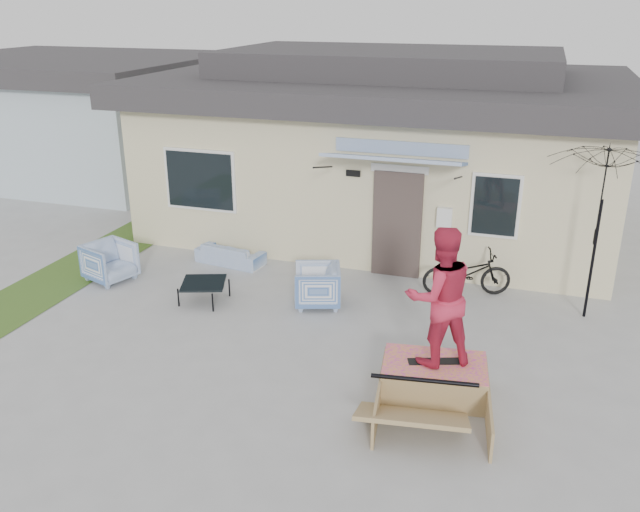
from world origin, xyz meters
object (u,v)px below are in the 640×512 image
(skateboard, at_px, (435,361))
(skater, at_px, (440,295))
(coffee_table, at_px, (204,292))
(armchair_left, at_px, (110,260))
(loveseat, at_px, (230,251))
(bicycle, at_px, (467,268))
(armchair_right, at_px, (317,284))
(skate_ramp, at_px, (434,379))
(patio_umbrella, at_px, (599,220))

(skateboard, height_order, skater, skater)
(coffee_table, bearing_deg, armchair_left, 171.63)
(loveseat, distance_m, skater, 6.07)
(bicycle, height_order, skateboard, bicycle)
(loveseat, xyz_separation_m, bicycle, (4.81, -0.07, 0.24))
(armchair_right, bearing_deg, skateboard, 29.36)
(armchair_right, relative_size, skater, 0.42)
(skateboard, bearing_deg, armchair_left, 143.61)
(skate_ramp, xyz_separation_m, skateboard, (-0.01, 0.05, 0.26))
(armchair_left, height_order, patio_umbrella, patio_umbrella)
(coffee_table, distance_m, bicycle, 4.82)
(armchair_right, distance_m, skater, 3.46)
(skate_ramp, relative_size, skateboard, 2.52)
(skater, bearing_deg, bicycle, -120.99)
(armchair_right, height_order, skateboard, armchair_right)
(bicycle, distance_m, patio_umbrella, 2.42)
(skate_ramp, distance_m, skateboard, 0.26)
(coffee_table, xyz_separation_m, bicycle, (4.47, 1.78, 0.33))
(loveseat, distance_m, patio_umbrella, 7.04)
(coffee_table, bearing_deg, skate_ramp, -21.56)
(bicycle, xyz_separation_m, skateboard, (-0.04, -3.48, -0.03))
(bicycle, height_order, skater, skater)
(coffee_table, height_order, patio_umbrella, patio_umbrella)
(armchair_right, xyz_separation_m, skate_ramp, (2.44, -2.25, -0.17))
(bicycle, relative_size, patio_umbrella, 0.74)
(skate_ramp, bearing_deg, loveseat, 135.25)
(armchair_left, relative_size, bicycle, 0.52)
(skater, bearing_deg, coffee_table, -51.36)
(loveseat, xyz_separation_m, skater, (4.77, -3.55, 1.21))
(bicycle, bearing_deg, skate_ramp, 160.77)
(loveseat, distance_m, armchair_left, 2.39)
(skate_ramp, distance_m, skater, 1.25)
(coffee_table, height_order, skater, skater)
(armchair_left, bearing_deg, loveseat, -30.55)
(loveseat, xyz_separation_m, armchair_left, (-1.83, -1.52, 0.14))
(coffee_table, xyz_separation_m, skateboard, (4.43, -1.70, 0.30))
(loveseat, relative_size, skateboard, 1.93)
(loveseat, height_order, armchair_left, armchair_left)
(armchair_left, distance_m, skate_ramp, 6.93)
(armchair_left, xyz_separation_m, coffee_table, (2.18, -0.32, -0.23))
(skate_ramp, height_order, skater, skater)
(skater, bearing_deg, patio_umbrella, -153.81)
(armchair_left, distance_m, armchair_right, 4.17)
(skateboard, bearing_deg, skater, 0.00)
(armchair_right, xyz_separation_m, bicycle, (2.48, 1.28, 0.11))
(armchair_right, xyz_separation_m, coffee_table, (-1.99, -0.50, -0.22))
(patio_umbrella, relative_size, skate_ramp, 1.17)
(coffee_table, distance_m, skateboard, 4.75)
(armchair_right, distance_m, bicycle, 2.79)
(coffee_table, bearing_deg, loveseat, 100.63)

